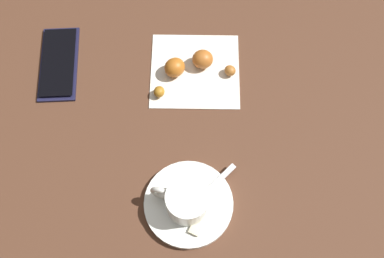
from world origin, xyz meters
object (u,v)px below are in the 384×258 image
espresso_cup (186,201)px  saucer (189,204)px  sugar_packet (202,215)px  croissant (190,66)px  napkin (195,71)px  cell_phone (59,63)px  teaspoon (198,201)px

espresso_cup → saucer: bearing=-45.8°
sugar_packet → croissant: 0.27m
saucer → sugar_packet: (-0.02, -0.02, 0.01)m
napkin → croissant: (-0.00, 0.01, 0.02)m
saucer → croissant: bearing=-1.6°
espresso_cup → cell_phone: bearing=39.8°
teaspoon → croissant: bearing=1.7°
saucer → napkin: bearing=-3.9°
teaspoon → sugar_packet: size_ratio=1.53×
sugar_packet → napkin: (0.27, 0.00, -0.01)m
napkin → croissant: bearing=91.4°
saucer → cell_phone: size_ratio=0.91×
saucer → teaspoon: teaspoon is taller
saucer → croissant: 0.25m
saucer → teaspoon: size_ratio=1.40×
espresso_cup → sugar_packet: espresso_cup is taller
sugar_packet → croissant: bearing=28.9°
cell_phone → saucer: bearing=-139.3°
espresso_cup → croissant: 0.25m
teaspoon → cell_phone: (0.27, 0.24, -0.01)m
croissant → sugar_packet: bearing=-177.2°
saucer → espresso_cup: espresso_cup is taller
teaspoon → croissant: size_ratio=0.67×
teaspoon → croissant: 0.25m
saucer → teaspoon: bearing=-80.7°
espresso_cup → cell_phone: size_ratio=0.59×
napkin → cell_phone: (0.02, 0.25, 0.00)m
croissant → cell_phone: bearing=85.2°
cell_phone → croissant: bearing=-94.8°
saucer → cell_phone: bearing=40.7°
sugar_packet → cell_phone: 0.38m
napkin → croissant: size_ratio=1.05×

